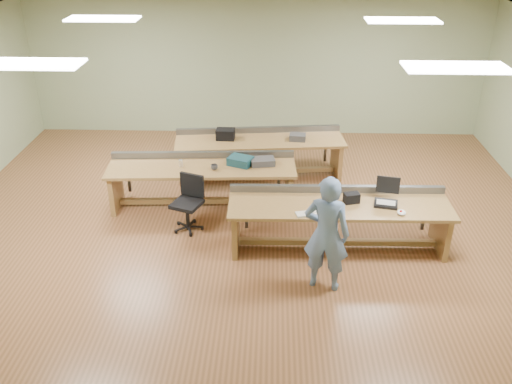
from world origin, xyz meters
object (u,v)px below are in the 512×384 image
workbench_front (339,214)px  person (326,234)px  task_chair (189,210)px  workbench_mid (202,176)px  mug (214,167)px  workbench_back (260,148)px  laptop_base (386,204)px  parts_bin_teal (240,161)px  camera_bag (352,198)px  drinks_can (181,163)px  parts_bin_grey (263,162)px

workbench_front → person: 1.06m
task_chair → person: bearing=-13.8°
workbench_mid → mug: (0.23, -0.15, 0.23)m
workbench_mid → workbench_back: (0.95, 1.23, 0.00)m
laptop_base → parts_bin_teal: 2.59m
workbench_back → task_chair: (-1.08, -2.02, -0.23)m
camera_bag → drinks_can: bearing=141.4°
parts_bin_teal → mug: (-0.42, -0.22, -0.02)m
workbench_front → task_chair: task_chair is taller
parts_bin_grey → drinks_can: bearing=-174.6°
workbench_front → workbench_back: 2.77m
task_chair → mug: size_ratio=7.78×
drinks_can → person: bearing=-44.1°
workbench_front → mug: workbench_front is taller
workbench_mid → person: size_ratio=1.93×
workbench_back → camera_bag: 2.84m
workbench_mid → mug: bearing=-36.2°
camera_bag → workbench_back: bearing=104.8°
workbench_front → laptop_base: size_ratio=9.77×
person → parts_bin_teal: (-1.26, 2.31, -0.01)m
laptop_base → parts_bin_teal: bearing=161.0°
workbench_back → camera_bag: bearing=-65.8°
workbench_mid → person: bearing=-52.5°
workbench_mid → laptop_base: workbench_mid is taller
workbench_front → task_chair: size_ratio=3.64×
person → parts_bin_teal: size_ratio=4.28×
parts_bin_grey → camera_bag: bearing=-44.0°
laptop_base → task_chair: bearing=-176.9°
workbench_front → drinks_can: bearing=153.9°
drinks_can → task_chair: bearing=-74.2°
camera_bag → mug: camera_bag is taller
workbench_back → workbench_front: bearing=-69.3°
workbench_mid → person: (1.92, -2.24, 0.27)m
workbench_front → mug: 2.26m
task_chair → drinks_can: 0.91m
parts_bin_teal → parts_bin_grey: 0.38m
workbench_front → camera_bag: camera_bag is taller
task_chair → mug: 0.87m
workbench_front → person: (-0.28, -0.99, 0.27)m
workbench_front → parts_bin_grey: bearing=130.4°
task_chair → workbench_mid: bearing=102.0°
workbench_mid → workbench_front: bearing=-32.7°
laptop_base → workbench_front: bearing=-170.3°
workbench_back → parts_bin_grey: same height
workbench_back → mug: workbench_back is taller
workbench_front → workbench_mid: size_ratio=1.02×
task_chair → parts_bin_teal: (0.78, 0.86, 0.49)m
drinks_can → parts_bin_grey: bearing=5.4°
parts_bin_grey → drinks_can: drinks_can is taller
laptop_base → drinks_can: bearing=171.3°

